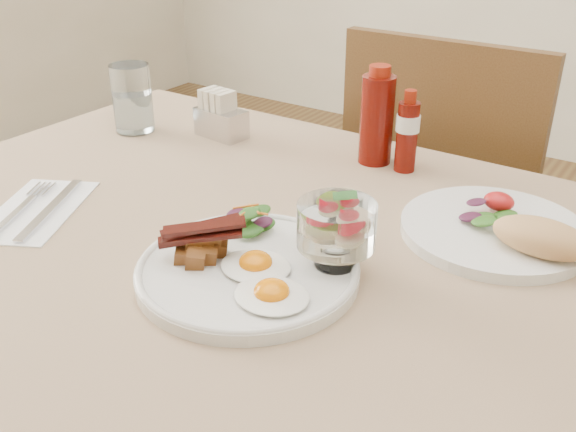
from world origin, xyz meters
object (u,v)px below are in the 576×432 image
table (282,296)px  water_glass (133,102)px  main_plate (248,271)px  ketchup_bottle (377,118)px  second_plate (505,230)px  fruit_cup (337,226)px  sugar_caddy (220,117)px  hot_sauce_bottle (407,132)px  chair_far (446,209)px

table → water_glass: size_ratio=10.11×
main_plate → ketchup_bottle: size_ratio=1.63×
main_plate → second_plate: bearing=48.7°
fruit_cup → sugar_caddy: 0.54m
main_plate → hot_sauce_bottle: 0.42m
fruit_cup → ketchup_bottle: 0.38m
ketchup_bottle → hot_sauce_bottle: 0.06m
main_plate → second_plate: 0.36m
main_plate → fruit_cup: 0.13m
ketchup_bottle → sugar_caddy: 0.31m
second_plate → water_glass: 0.75m
chair_far → table: bearing=-90.0°
main_plate → water_glass: water_glass is taller
fruit_cup → sugar_caddy: (-0.44, 0.31, -0.03)m
table → chair_far: 0.68m
second_plate → water_glass: (-0.75, 0.03, 0.04)m
chair_far → ketchup_bottle: (-0.03, -0.33, 0.31)m
water_glass → chair_far: bearing=42.5°
ketchup_bottle → water_glass: (-0.47, -0.12, -0.02)m
fruit_cup → hot_sauce_bottle: 0.36m
ketchup_bottle → chair_far: bearing=85.0°
main_plate → fruit_cup: fruit_cup is taller
table → hot_sauce_bottle: bearing=84.5°
table → water_glass: water_glass is taller
chair_far → main_plate: bearing=-88.9°
table → sugar_caddy: 0.45m
hot_sauce_bottle → sugar_caddy: size_ratio=1.35×
sugar_caddy → hot_sauce_bottle: bearing=13.9°
chair_far → water_glass: bearing=-137.5°
second_plate → ketchup_bottle: size_ratio=1.55×
fruit_cup → water_glass: bearing=158.5°
chair_far → water_glass: chair_far is taller
chair_far → second_plate: chair_far is taller
table → main_plate: 0.14m
table → ketchup_bottle: 0.37m
hot_sauce_bottle → second_plate: bearing=-34.3°
table → ketchup_bottle: size_ratio=7.75×
table → ketchup_bottle: bearing=95.0°
water_glass → second_plate: bearing=-2.4°
main_plate → sugar_caddy: bearing=133.3°
main_plate → ketchup_bottle: bearing=95.8°
main_plate → hot_sauce_bottle: hot_sauce_bottle is taller
second_plate → main_plate: bearing=-131.3°
fruit_cup → hot_sauce_bottle: (-0.07, 0.35, -0.00)m
ketchup_bottle → sugar_caddy: size_ratio=1.64×
fruit_cup → hot_sauce_bottle: size_ratio=0.70×
fruit_cup → ketchup_bottle: size_ratio=0.57×
chair_far → sugar_caddy: bearing=-131.0°
ketchup_bottle → hot_sauce_bottle: ketchup_bottle is taller
chair_far → water_glass: size_ratio=7.07×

